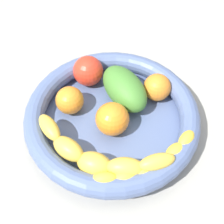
# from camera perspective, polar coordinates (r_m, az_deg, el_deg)

# --- Properties ---
(kitchen_counter) EXTENTS (1.20, 1.20, 0.03)m
(kitchen_counter) POSITION_cam_1_polar(r_m,az_deg,el_deg) (0.66, 0.00, -3.20)
(kitchen_counter) COLOR #9C9A91
(kitchen_counter) RESTS_ON ground
(fruit_bowl) EXTENTS (0.34, 0.34, 0.06)m
(fruit_bowl) POSITION_cam_1_polar(r_m,az_deg,el_deg) (0.63, 0.00, -0.98)
(fruit_bowl) COLOR slate
(fruit_bowl) RESTS_ON kitchen_counter
(banana_draped_left) EXTENTS (0.20, 0.11, 0.04)m
(banana_draped_left) POSITION_cam_1_polar(r_m,az_deg,el_deg) (0.56, 6.88, -9.44)
(banana_draped_left) COLOR yellow
(banana_draped_left) RESTS_ON fruit_bowl
(banana_draped_right) EXTENTS (0.13, 0.26, 0.05)m
(banana_draped_right) POSITION_cam_1_polar(r_m,az_deg,el_deg) (0.56, -2.68, -7.91)
(banana_draped_right) COLOR yellow
(banana_draped_right) RESTS_ON fruit_bowl
(orange_front) EXTENTS (0.06, 0.06, 0.06)m
(orange_front) POSITION_cam_1_polar(r_m,az_deg,el_deg) (0.64, -7.57, 2.08)
(orange_front) COLOR orange
(orange_front) RESTS_ON fruit_bowl
(orange_mid_left) EXTENTS (0.06, 0.06, 0.06)m
(orange_mid_left) POSITION_cam_1_polar(r_m,az_deg,el_deg) (0.60, 0.06, -1.25)
(orange_mid_left) COLOR orange
(orange_mid_left) RESTS_ON fruit_bowl
(orange_mid_right) EXTENTS (0.06, 0.06, 0.06)m
(orange_mid_right) POSITION_cam_1_polar(r_m,az_deg,el_deg) (0.66, 8.06, 4.40)
(orange_mid_right) COLOR orange
(orange_mid_right) RESTS_ON fruit_bowl
(mango_green) EXTENTS (0.11, 0.14, 0.07)m
(mango_green) POSITION_cam_1_polar(r_m,az_deg,el_deg) (0.65, 2.24, 4.23)
(mango_green) COLOR #458331
(mango_green) RESTS_ON fruit_bowl
(tomato_red) EXTENTS (0.06, 0.06, 0.06)m
(tomato_red) POSITION_cam_1_polar(r_m,az_deg,el_deg) (0.68, -4.29, 7.32)
(tomato_red) COLOR red
(tomato_red) RESTS_ON fruit_bowl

